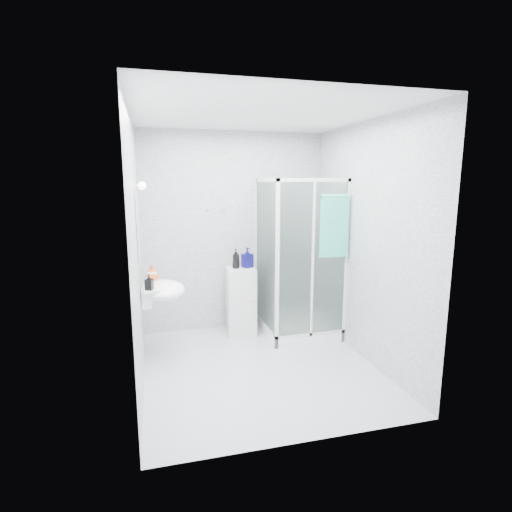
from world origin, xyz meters
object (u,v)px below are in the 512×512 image
object	(u,v)px
shampoo_bottle_b	(247,258)
wall_basin	(161,291)
hand_towel	(334,224)
shampoo_bottle_a	(236,259)
soap_dispenser_orange	(152,273)
shower_enclosure	(295,302)
storage_cabinet	(241,301)
soap_dispenser_black	(149,282)

from	to	relation	value
shampoo_bottle_b	wall_basin	bearing A→B (deg)	-151.48
hand_towel	shampoo_bottle_a	bearing A→B (deg)	146.94
soap_dispenser_orange	shampoo_bottle_b	bearing A→B (deg)	19.43
hand_towel	wall_basin	bearing A→B (deg)	177.54
shower_enclosure	shampoo_bottle_b	size ratio (longest dim) A/B	7.72
shower_enclosure	soap_dispenser_orange	size ratio (longest dim) A/B	10.81
shower_enclosure	shampoo_bottle_b	distance (m)	0.83
shower_enclosure	storage_cabinet	size ratio (longest dim) A/B	2.29
hand_towel	soap_dispenser_black	xyz separation A→B (m)	(-2.09, -0.09, -0.53)
storage_cabinet	shampoo_bottle_a	world-z (taller)	shampoo_bottle_a
storage_cabinet	soap_dispenser_orange	xyz separation A→B (m)	(-1.10, -0.40, 0.52)
soap_dispenser_orange	shower_enclosure	bearing A→B (deg)	4.55
wall_basin	storage_cabinet	distance (m)	1.22
wall_basin	hand_towel	world-z (taller)	hand_towel
storage_cabinet	shampoo_bottle_a	size ratio (longest dim) A/B	3.47
shower_enclosure	shampoo_bottle_b	bearing A→B (deg)	152.97
shampoo_bottle_b	soap_dispenser_black	size ratio (longest dim) A/B	1.58
hand_towel	soap_dispenser_orange	bearing A→B (deg)	172.77
shower_enclosure	shampoo_bottle_b	xyz separation A→B (m)	(-0.55, 0.28, 0.55)
soap_dispenser_black	shampoo_bottle_a	bearing A→B (deg)	35.29
shower_enclosure	soap_dispenser_orange	distance (m)	1.83
shower_enclosure	hand_towel	xyz separation A→B (m)	(0.32, -0.40, 1.03)
shower_enclosure	storage_cabinet	world-z (taller)	shower_enclosure
shampoo_bottle_b	shower_enclosure	bearing A→B (deg)	-27.03
storage_cabinet	soap_dispenser_black	bearing A→B (deg)	-142.00
shampoo_bottle_b	storage_cabinet	bearing A→B (deg)	-164.20
soap_dispenser_orange	storage_cabinet	bearing A→B (deg)	19.72
wall_basin	soap_dispenser_orange	bearing A→B (deg)	117.59
shower_enclosure	wall_basin	bearing A→B (deg)	-169.19
shower_enclosure	shampoo_bottle_b	world-z (taller)	shower_enclosure
shampoo_bottle_a	soap_dispenser_black	size ratio (longest dim) A/B	1.53
hand_towel	soap_dispenser_black	distance (m)	2.16
shower_enclosure	shampoo_bottle_a	size ratio (longest dim) A/B	7.96
shower_enclosure	soap_dispenser_orange	xyz separation A→B (m)	(-1.75, -0.14, 0.51)
wall_basin	hand_towel	xyz separation A→B (m)	(1.97, -0.09, 0.68)
storage_cabinet	shampoo_bottle_b	distance (m)	0.57
shampoo_bottle_b	soap_dispenser_orange	size ratio (longest dim) A/B	1.40
wall_basin	shower_enclosure	bearing A→B (deg)	10.81
storage_cabinet	hand_towel	distance (m)	1.56
hand_towel	shampoo_bottle_a	distance (m)	1.31
wall_basin	soap_dispenser_black	size ratio (longest dim) A/B	3.41
storage_cabinet	hand_towel	xyz separation A→B (m)	(0.96, -0.66, 1.04)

